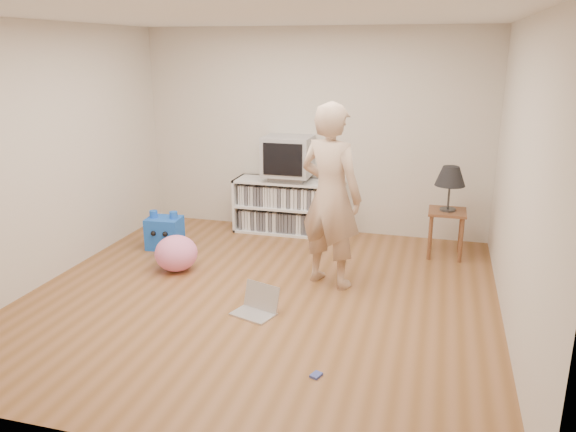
{
  "coord_description": "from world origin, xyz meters",
  "views": [
    {
      "loc": [
        1.6,
        -4.78,
        2.33
      ],
      "look_at": [
        0.17,
        0.4,
        0.72
      ],
      "focal_mm": 35.0,
      "sensor_mm": 36.0,
      "label": 1
    }
  ],
  "objects_px": {
    "dvd_deck": "(288,178)",
    "laptop": "(257,305)",
    "media_unit": "(289,206)",
    "side_table": "(447,222)",
    "table_lamp": "(450,177)",
    "plush_blue": "(165,232)",
    "plush_pink": "(176,253)",
    "person": "(331,196)",
    "crt_tv": "(288,156)"
  },
  "relations": [
    {
      "from": "crt_tv",
      "to": "laptop",
      "type": "height_order",
      "value": "crt_tv"
    },
    {
      "from": "plush_blue",
      "to": "plush_pink",
      "type": "height_order",
      "value": "plush_blue"
    },
    {
      "from": "person",
      "to": "plush_blue",
      "type": "relative_size",
      "value": 4.01
    },
    {
      "from": "crt_tv",
      "to": "table_lamp",
      "type": "height_order",
      "value": "crt_tv"
    },
    {
      "from": "media_unit",
      "to": "crt_tv",
      "type": "xyz_separation_m",
      "value": [
        0.0,
        -0.02,
        0.67
      ]
    },
    {
      "from": "media_unit",
      "to": "person",
      "type": "relative_size",
      "value": 0.75
    },
    {
      "from": "dvd_deck",
      "to": "plush_blue",
      "type": "height_order",
      "value": "dvd_deck"
    },
    {
      "from": "media_unit",
      "to": "side_table",
      "type": "height_order",
      "value": "media_unit"
    },
    {
      "from": "crt_tv",
      "to": "plush_blue",
      "type": "xyz_separation_m",
      "value": [
        -1.28,
        -0.99,
        -0.82
      ]
    },
    {
      "from": "crt_tv",
      "to": "table_lamp",
      "type": "relative_size",
      "value": 1.17
    },
    {
      "from": "dvd_deck",
      "to": "crt_tv",
      "type": "relative_size",
      "value": 0.75
    },
    {
      "from": "person",
      "to": "plush_blue",
      "type": "distance_m",
      "value": 2.31
    },
    {
      "from": "table_lamp",
      "to": "crt_tv",
      "type": "bearing_deg",
      "value": 169.59
    },
    {
      "from": "dvd_deck",
      "to": "laptop",
      "type": "height_order",
      "value": "dvd_deck"
    },
    {
      "from": "crt_tv",
      "to": "laptop",
      "type": "distance_m",
      "value": 2.56
    },
    {
      "from": "media_unit",
      "to": "dvd_deck",
      "type": "bearing_deg",
      "value": -90.0
    },
    {
      "from": "dvd_deck",
      "to": "laptop",
      "type": "xyz_separation_m",
      "value": [
        0.36,
        -2.36,
        -0.66
      ]
    },
    {
      "from": "side_table",
      "to": "laptop",
      "type": "bearing_deg",
      "value": -129.55
    },
    {
      "from": "table_lamp",
      "to": "plush_blue",
      "type": "relative_size",
      "value": 1.11
    },
    {
      "from": "dvd_deck",
      "to": "plush_blue",
      "type": "bearing_deg",
      "value": -142.22
    },
    {
      "from": "side_table",
      "to": "plush_blue",
      "type": "relative_size",
      "value": 1.19
    },
    {
      "from": "media_unit",
      "to": "laptop",
      "type": "xyz_separation_m",
      "value": [
        0.36,
        -2.37,
        -0.28
      ]
    },
    {
      "from": "dvd_deck",
      "to": "side_table",
      "type": "relative_size",
      "value": 0.82
    },
    {
      "from": "person",
      "to": "crt_tv",
      "type": "bearing_deg",
      "value": -38.89
    },
    {
      "from": "laptop",
      "to": "plush_pink",
      "type": "height_order",
      "value": "plush_pink"
    },
    {
      "from": "media_unit",
      "to": "crt_tv",
      "type": "height_order",
      "value": "crt_tv"
    },
    {
      "from": "media_unit",
      "to": "table_lamp",
      "type": "xyz_separation_m",
      "value": [
        2.0,
        -0.39,
        0.59
      ]
    },
    {
      "from": "person",
      "to": "plush_blue",
      "type": "height_order",
      "value": "person"
    },
    {
      "from": "crt_tv",
      "to": "plush_blue",
      "type": "height_order",
      "value": "crt_tv"
    },
    {
      "from": "side_table",
      "to": "plush_pink",
      "type": "bearing_deg",
      "value": -156.14
    },
    {
      "from": "side_table",
      "to": "table_lamp",
      "type": "distance_m",
      "value": 0.53
    },
    {
      "from": "table_lamp",
      "to": "side_table",
      "type": "bearing_deg",
      "value": 0.0
    },
    {
      "from": "table_lamp",
      "to": "person",
      "type": "xyz_separation_m",
      "value": [
        -1.14,
        -1.14,
        -0.01
      ]
    },
    {
      "from": "media_unit",
      "to": "plush_pink",
      "type": "distance_m",
      "value": 1.83
    },
    {
      "from": "dvd_deck",
      "to": "table_lamp",
      "type": "relative_size",
      "value": 0.87
    },
    {
      "from": "table_lamp",
      "to": "laptop",
      "type": "xyz_separation_m",
      "value": [
        -1.64,
        -1.99,
        -0.87
      ]
    },
    {
      "from": "side_table",
      "to": "plush_pink",
      "type": "xyz_separation_m",
      "value": [
        -2.82,
        -1.24,
        -0.22
      ]
    },
    {
      "from": "dvd_deck",
      "to": "side_table",
      "type": "bearing_deg",
      "value": -10.5
    },
    {
      "from": "dvd_deck",
      "to": "person",
      "type": "height_order",
      "value": "person"
    },
    {
      "from": "crt_tv",
      "to": "side_table",
      "type": "height_order",
      "value": "crt_tv"
    },
    {
      "from": "side_table",
      "to": "plush_blue",
      "type": "bearing_deg",
      "value": -169.25
    },
    {
      "from": "media_unit",
      "to": "plush_pink",
      "type": "bearing_deg",
      "value": -116.66
    },
    {
      "from": "table_lamp",
      "to": "plush_pink",
      "type": "distance_m",
      "value": 3.17
    },
    {
      "from": "plush_pink",
      "to": "side_table",
      "type": "bearing_deg",
      "value": 23.86
    },
    {
      "from": "person",
      "to": "laptop",
      "type": "xyz_separation_m",
      "value": [
        -0.5,
        -0.84,
        -0.86
      ]
    },
    {
      "from": "media_unit",
      "to": "dvd_deck",
      "type": "distance_m",
      "value": 0.39
    },
    {
      "from": "table_lamp",
      "to": "laptop",
      "type": "bearing_deg",
      "value": -129.55
    },
    {
      "from": "table_lamp",
      "to": "laptop",
      "type": "relative_size",
      "value": 1.15
    },
    {
      "from": "side_table",
      "to": "table_lamp",
      "type": "xyz_separation_m",
      "value": [
        -0.0,
        0.0,
        0.53
      ]
    },
    {
      "from": "dvd_deck",
      "to": "table_lamp",
      "type": "xyz_separation_m",
      "value": [
        2.0,
        -0.37,
        0.21
      ]
    }
  ]
}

